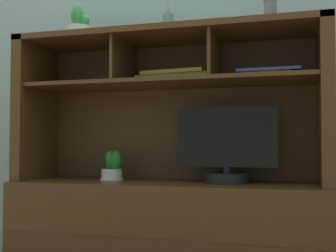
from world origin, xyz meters
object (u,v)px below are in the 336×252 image
(tv_monitor, at_px, (227,150))
(magazine_stack_left, at_px, (268,74))
(potted_orchid, at_px, (112,168))
(ceramic_vase, at_px, (270,13))
(magazine_stack_centre, at_px, (176,78))
(media_console, at_px, (168,204))
(diffuser_bottle, at_px, (168,23))
(potted_succulent, at_px, (79,25))

(tv_monitor, xyz_separation_m, magazine_stack_left, (0.20, -0.00, 0.37))
(potted_orchid, relative_size, ceramic_vase, 1.25)
(tv_monitor, bearing_deg, magazine_stack_left, -1.37)
(magazine_stack_centre, height_order, ceramic_vase, ceramic_vase)
(media_console, xyz_separation_m, magazine_stack_left, (0.51, -0.01, 0.65))
(ceramic_vase, bearing_deg, magazine_stack_centre, 173.44)
(potted_orchid, distance_m, ceramic_vase, 1.14)
(media_console, height_order, tv_monitor, media_console)
(magazine_stack_centre, xyz_separation_m, ceramic_vase, (0.49, -0.06, 0.29))
(potted_orchid, distance_m, diffuser_bottle, 0.82)
(potted_orchid, relative_size, magazine_stack_centre, 0.39)
(media_console, relative_size, ceramic_vase, 12.45)
(potted_succulent, bearing_deg, potted_orchid, 4.13)
(ceramic_vase, bearing_deg, media_console, 179.51)
(magazine_stack_left, distance_m, diffuser_bottle, 0.58)
(tv_monitor, xyz_separation_m, magazine_stack_centre, (-0.27, 0.05, 0.38))
(potted_succulent, xyz_separation_m, ceramic_vase, (1.04, -0.01, -0.02))
(magazine_stack_left, relative_size, potted_succulent, 1.41)
(tv_monitor, distance_m, ceramic_vase, 0.70)
(media_console, height_order, potted_succulent, potted_succulent)
(magazine_stack_centre, distance_m, potted_succulent, 0.63)
(potted_orchid, bearing_deg, magazine_stack_left, -1.92)
(potted_orchid, height_order, potted_succulent, potted_succulent)
(potted_orchid, distance_m, magazine_stack_left, 0.95)
(media_console, distance_m, potted_succulent, 1.09)
(ceramic_vase, bearing_deg, magazine_stack_left, -163.87)
(magazine_stack_left, bearing_deg, magazine_stack_centre, 172.90)
(media_console, height_order, magazine_stack_centre, media_console)
(tv_monitor, bearing_deg, ceramic_vase, -0.44)
(potted_orchid, bearing_deg, media_console, -3.60)
(potted_succulent, bearing_deg, tv_monitor, -0.59)
(media_console, distance_m, tv_monitor, 0.41)
(diffuser_bottle, height_order, potted_succulent, diffuser_bottle)
(tv_monitor, relative_size, magazine_stack_left, 1.64)
(diffuser_bottle, height_order, ceramic_vase, diffuser_bottle)
(tv_monitor, bearing_deg, media_console, 179.48)
(magazine_stack_left, xyz_separation_m, ceramic_vase, (0.01, 0.00, 0.30))
(ceramic_vase, bearing_deg, potted_orchid, 178.32)
(magazine_stack_centre, xyz_separation_m, potted_succulent, (-0.55, -0.05, 0.31))
(magazine_stack_centre, height_order, diffuser_bottle, diffuser_bottle)
(tv_monitor, distance_m, magazine_stack_centre, 0.47)
(magazine_stack_centre, bearing_deg, tv_monitor, -11.32)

